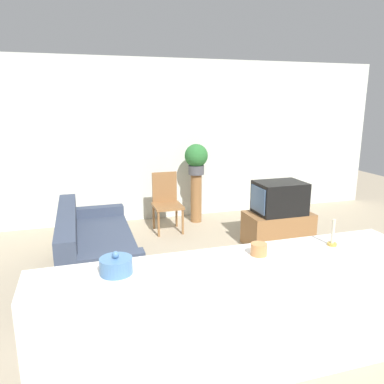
% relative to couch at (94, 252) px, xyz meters
% --- Properties ---
extents(ground_plane, '(14.00, 14.00, 0.00)m').
position_rel_couch_xyz_m(ground_plane, '(0.88, -1.42, -0.29)').
color(ground_plane, tan).
extents(wall_back, '(9.00, 0.06, 2.70)m').
position_rel_couch_xyz_m(wall_back, '(0.88, 2.01, 1.06)').
color(wall_back, silver).
rests_on(wall_back, ground_plane).
extents(couch, '(0.83, 1.86, 0.79)m').
position_rel_couch_xyz_m(couch, '(0.00, 0.00, 0.00)').
color(couch, '#384256').
rests_on(couch, ground_plane).
extents(tv_stand, '(0.93, 0.53, 0.47)m').
position_rel_couch_xyz_m(tv_stand, '(2.56, 0.24, -0.06)').
color(tv_stand, olive).
rests_on(tv_stand, ground_plane).
extents(television, '(0.67, 0.50, 0.45)m').
position_rel_couch_xyz_m(television, '(2.55, 0.24, 0.40)').
color(television, black).
rests_on(television, tv_stand).
extents(wooden_chair, '(0.44, 0.44, 0.92)m').
position_rel_couch_xyz_m(wooden_chair, '(1.18, 1.33, 0.20)').
color(wooden_chair, olive).
rests_on(wooden_chair, ground_plane).
extents(plant_stand, '(0.19, 0.19, 0.82)m').
position_rel_couch_xyz_m(plant_stand, '(1.76, 1.60, 0.12)').
color(plant_stand, olive).
rests_on(plant_stand, ground_plane).
extents(potted_plant, '(0.39, 0.39, 0.51)m').
position_rel_couch_xyz_m(potted_plant, '(1.76, 1.60, 0.81)').
color(potted_plant, '#4C4C51').
rests_on(potted_plant, plant_stand).
extents(foreground_counter, '(2.76, 0.44, 0.95)m').
position_rel_couch_xyz_m(foreground_counter, '(0.88, -2.02, 0.18)').
color(foreground_counter, white).
rests_on(foreground_counter, ground_plane).
extents(decorative_bowl, '(0.21, 0.21, 0.15)m').
position_rel_couch_xyz_m(decorative_bowl, '(0.08, -2.02, 0.71)').
color(decorative_bowl, '#4C7AAD').
rests_on(decorative_bowl, foreground_counter).
extents(candle_jar, '(0.12, 0.12, 0.09)m').
position_rel_couch_xyz_m(candle_jar, '(1.08, -2.02, 0.70)').
color(candle_jar, '#C6844C').
rests_on(candle_jar, foreground_counter).
extents(candlestick, '(0.07, 0.07, 0.21)m').
position_rel_couch_xyz_m(candlestick, '(1.69, -2.02, 0.72)').
color(candlestick, '#B7933D').
rests_on(candlestick, foreground_counter).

